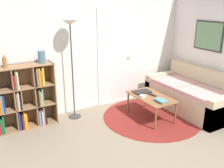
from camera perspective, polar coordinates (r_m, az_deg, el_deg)
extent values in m
plane|color=gray|center=(3.71, 12.89, -17.95)|extent=(14.00, 14.00, 0.00)
cube|color=silver|center=(5.07, -4.75, 8.57)|extent=(7.34, 0.05, 2.60)
cube|color=white|center=(5.35, 0.91, 6.17)|extent=(0.87, 0.02, 2.05)
sphere|color=tan|center=(5.50, 3.78, 6.04)|extent=(0.04, 0.04, 0.04)
cube|color=silver|center=(5.51, 22.55, 8.03)|extent=(0.05, 5.38, 2.60)
cube|color=#332D28|center=(5.56, 21.21, 10.23)|extent=(0.02, 0.69, 0.60)
cube|color=#669366|center=(5.55, 21.13, 10.23)|extent=(0.01, 0.63, 0.54)
cylinder|color=maroon|center=(5.01, 9.04, -7.38)|extent=(1.91, 1.91, 0.01)
cube|color=#936B47|center=(4.76, -13.27, -1.72)|extent=(0.02, 0.34, 1.14)
cube|color=#936B47|center=(4.49, -20.23, 3.85)|extent=(1.07, 0.34, 0.02)
cube|color=#936B47|center=(4.88, -18.75, -8.92)|extent=(1.07, 0.34, 0.02)
cube|color=#936B47|center=(4.80, -19.84, -2.18)|extent=(1.07, 0.02, 1.14)
cube|color=#936B47|center=(4.63, -21.55, -3.16)|extent=(0.02, 0.32, 1.10)
cube|color=#936B47|center=(4.68, -17.40, -2.44)|extent=(0.02, 0.32, 1.10)
cube|color=#936B47|center=(4.72, -19.22, -4.87)|extent=(1.04, 0.32, 0.02)
cube|color=#936B47|center=(4.59, -19.71, -0.67)|extent=(1.04, 0.32, 0.02)
cube|color=#196B38|center=(4.72, -23.96, -8.61)|extent=(0.03, 0.22, 0.26)
cube|color=#196B38|center=(4.71, -23.61, -8.29)|extent=(0.02, 0.21, 0.32)
cube|color=navy|center=(4.76, -20.56, -7.59)|extent=(0.02, 0.26, 0.32)
cube|color=black|center=(4.74, -20.02, -8.02)|extent=(0.03, 0.19, 0.26)
cube|color=#B21E23|center=(4.77, -19.80, -7.71)|extent=(0.02, 0.27, 0.27)
cube|color=gold|center=(4.75, -19.44, -7.67)|extent=(0.02, 0.21, 0.29)
cube|color=orange|center=(4.75, -19.09, -7.73)|extent=(0.03, 0.21, 0.27)
cube|color=teal|center=(4.80, -16.40, -7.21)|extent=(0.03, 0.23, 0.27)
cube|color=#7F287A|center=(4.81, -16.12, -6.95)|extent=(0.02, 0.24, 0.30)
cube|color=silver|center=(4.82, -15.80, -7.09)|extent=(0.02, 0.24, 0.26)
cube|color=olive|center=(4.82, -15.57, -6.64)|extent=(0.02, 0.25, 0.33)
cube|color=black|center=(4.83, -15.19, -6.84)|extent=(0.03, 0.26, 0.28)
cube|color=orange|center=(4.55, -24.26, -4.10)|extent=(0.02, 0.19, 0.32)
cube|color=teal|center=(4.56, -23.94, -4.06)|extent=(0.02, 0.21, 0.31)
cube|color=navy|center=(4.57, -23.57, -4.02)|extent=(0.02, 0.21, 0.31)
cube|color=olive|center=(4.59, -21.02, -3.65)|extent=(0.02, 0.22, 0.29)
cube|color=silver|center=(4.59, -20.72, -3.46)|extent=(0.02, 0.21, 0.32)
cube|color=black|center=(4.62, -20.38, -3.57)|extent=(0.02, 0.25, 0.27)
cube|color=olive|center=(4.59, -20.05, -3.30)|extent=(0.02, 0.20, 0.33)
cube|color=black|center=(4.66, -16.82, -3.00)|extent=(0.03, 0.24, 0.27)
cube|color=olive|center=(4.65, -16.44, -2.85)|extent=(0.02, 0.22, 0.29)
cube|color=gold|center=(4.69, -16.18, -2.90)|extent=(0.02, 0.27, 0.25)
cube|color=teal|center=(4.68, -15.88, -2.61)|extent=(0.02, 0.26, 0.30)
cube|color=#B21E23|center=(4.48, -21.56, 0.44)|extent=(0.02, 0.22, 0.25)
cube|color=olive|center=(4.48, -21.31, 0.96)|extent=(0.02, 0.23, 0.32)
cube|color=silver|center=(4.49, -20.98, 0.95)|extent=(0.02, 0.25, 0.31)
cube|color=black|center=(4.54, -17.33, 1.36)|extent=(0.02, 0.25, 0.28)
cube|color=olive|center=(4.53, -16.96, 1.64)|extent=(0.03, 0.23, 0.32)
cube|color=orange|center=(4.55, -16.53, 1.73)|extent=(0.03, 0.24, 0.32)
cube|color=olive|center=(4.54, -16.06, 1.43)|extent=(0.02, 0.19, 0.27)
cube|color=gold|center=(4.56, -15.75, 1.84)|extent=(0.03, 0.23, 0.32)
cylinder|color=#333333|center=(5.01, -8.50, -7.33)|extent=(0.24, 0.24, 0.01)
cylinder|color=#333333|center=(4.68, -9.04, 2.91)|extent=(0.02, 0.02, 1.77)
cone|color=white|center=(4.52, -9.62, 13.73)|extent=(0.31, 0.31, 0.10)
cube|color=#CCB793|center=(5.47, 17.25, -3.29)|extent=(0.91, 1.87, 0.43)
cube|color=#CCB793|center=(5.67, 20.06, -0.60)|extent=(0.16, 1.87, 0.84)
cube|color=#CCB793|center=(6.01, 11.45, -0.10)|extent=(0.91, 0.16, 0.57)
cube|color=#DB9F9D|center=(5.09, 20.06, -2.05)|extent=(0.71, 0.75, 0.10)
cube|color=#DB9F9D|center=(5.58, 14.09, 0.34)|extent=(0.71, 0.75, 0.10)
cube|color=brown|center=(4.81, 8.93, -2.91)|extent=(0.54, 0.95, 0.02)
cylinder|color=brown|center=(4.46, 9.96, -7.90)|extent=(0.04, 0.04, 0.42)
cylinder|color=brown|center=(5.09, 3.71, -4.18)|extent=(0.04, 0.04, 0.42)
cylinder|color=brown|center=(4.75, 14.27, -6.52)|extent=(0.04, 0.04, 0.42)
cylinder|color=brown|center=(5.34, 7.84, -3.18)|extent=(0.04, 0.04, 0.42)
cube|color=black|center=(4.98, 6.84, -1.78)|extent=(0.36, 0.25, 0.02)
cylinder|color=silver|center=(4.74, 7.04, -2.77)|extent=(0.12, 0.12, 0.04)
cube|color=olive|center=(4.58, 11.23, -3.90)|extent=(0.15, 0.22, 0.02)
cube|color=teal|center=(4.56, 11.11, -3.66)|extent=(0.15, 0.22, 0.02)
cube|color=black|center=(4.85, 9.19, -2.46)|extent=(0.07, 0.18, 0.02)
cylinder|color=olive|center=(4.42, -23.32, 4.48)|extent=(0.07, 0.07, 0.16)
cylinder|color=olive|center=(4.40, -23.49, 5.76)|extent=(0.03, 0.03, 0.04)
cylinder|color=slate|center=(4.53, -15.78, 5.97)|extent=(0.13, 0.13, 0.22)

